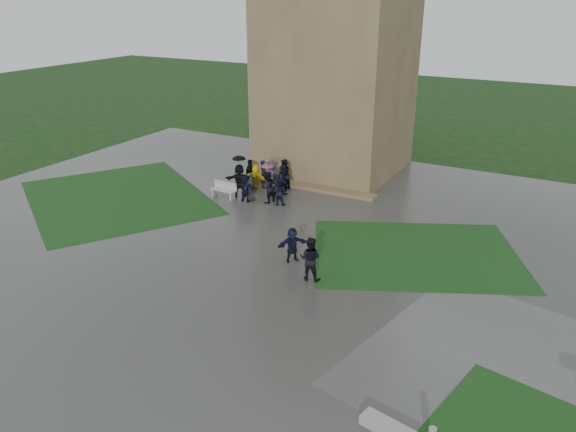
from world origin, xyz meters
The scene contains 10 objects.
ground centered at (0.00, 0.00, 0.00)m, with size 120.00×120.00×0.00m, color black.
plaza centered at (0.00, 2.00, 0.01)m, with size 34.00×34.00×0.02m, color #363634.
lawn_inset_left centered at (-8.50, 4.00, 0.03)m, with size 11.00×9.00×0.01m, color #123512.
lawn_inset_right centered at (8.50, 5.00, 0.03)m, with size 9.00×7.00×0.01m, color #123512.
tower centered at (0.00, 15.00, 9.00)m, with size 8.00×8.00×18.00m, color brown.
tower_plinth centered at (0.00, 10.60, 0.13)m, with size 9.00×0.80×0.22m, color brown.
bench centered at (-3.18, 6.94, 0.48)m, with size 1.58×0.56×0.90m.
visitor_cluster centered at (-1.57, 8.16, 1.03)m, with size 3.96×3.39×2.45m.
pedestrian_mid centered at (3.99, 1.73, 0.79)m, with size 1.43×0.51×1.54m, color black.
pedestrian_near centered at (5.41, 0.59, 0.94)m, with size 0.90×0.51×1.85m, color black.
Camera 1 is at (14.32, -17.61, 11.02)m, focal length 35.00 mm.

